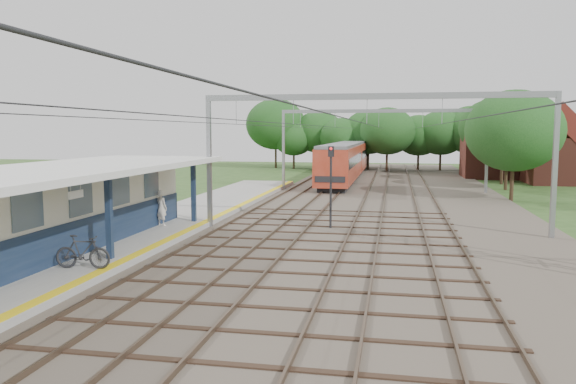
# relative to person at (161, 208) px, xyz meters

# --- Properties ---
(ground) EXTENTS (160.00, 160.00, 0.00)m
(ground) POSITION_rel_person_xyz_m (7.03, -13.38, -1.26)
(ground) COLOR #2D4C1E
(ground) RESTS_ON ground
(ballast_bed) EXTENTS (18.00, 90.00, 0.10)m
(ballast_bed) POSITION_rel_person_xyz_m (11.03, 16.62, -1.21)
(ballast_bed) COLOR #473D33
(ballast_bed) RESTS_ON ground
(platform) EXTENTS (5.00, 52.00, 0.35)m
(platform) POSITION_rel_person_xyz_m (-0.47, 0.62, -1.08)
(platform) COLOR gray
(platform) RESTS_ON ground
(yellow_stripe) EXTENTS (0.45, 52.00, 0.01)m
(yellow_stripe) POSITION_rel_person_xyz_m (1.78, 0.62, -0.90)
(yellow_stripe) COLOR yellow
(yellow_stripe) RESTS_ON platform
(station_building) EXTENTS (3.41, 18.00, 3.40)m
(station_building) POSITION_rel_person_xyz_m (-1.85, -6.38, 0.79)
(station_building) COLOR beige
(station_building) RESTS_ON platform
(canopy) EXTENTS (6.40, 20.00, 3.44)m
(canopy) POSITION_rel_person_xyz_m (-0.74, -7.38, 2.39)
(canopy) COLOR #12213B
(canopy) RESTS_ON platform
(rail_tracks) EXTENTS (11.80, 88.00, 0.15)m
(rail_tracks) POSITION_rel_person_xyz_m (8.53, 16.62, -1.08)
(rail_tracks) COLOR brown
(rail_tracks) RESTS_ON ballast_bed
(catenary_system) EXTENTS (17.22, 88.00, 7.00)m
(catenary_system) POSITION_rel_person_xyz_m (10.42, 11.90, 4.25)
(catenary_system) COLOR gray
(catenary_system) RESTS_ON ground
(tree_band) EXTENTS (31.72, 30.88, 8.82)m
(tree_band) POSITION_rel_person_xyz_m (10.87, 43.74, 3.66)
(tree_band) COLOR #382619
(tree_band) RESTS_ON ground
(house_near) EXTENTS (7.00, 6.12, 7.89)m
(house_near) POSITION_rel_person_xyz_m (28.03, 32.62, 1.73)
(house_near) COLOR brown
(house_near) RESTS_ON ground
(house_far) EXTENTS (8.00, 6.12, 8.66)m
(house_far) POSITION_rel_person_xyz_m (23.03, 38.62, 1.98)
(house_far) COLOR brown
(house_far) RESTS_ON ground
(person) EXTENTS (0.78, 0.65, 1.81)m
(person) POSITION_rel_person_xyz_m (0.00, 0.00, 0.00)
(person) COLOR beige
(person) RESTS_ON platform
(bicycle) EXTENTS (2.03, 0.73, 1.19)m
(bicycle) POSITION_rel_person_xyz_m (1.00, -9.05, -0.31)
(bicycle) COLOR black
(bicycle) RESTS_ON platform
(train) EXTENTS (2.93, 36.48, 3.85)m
(train) POSITION_rel_person_xyz_m (6.53, 36.41, 0.89)
(train) COLOR black
(train) RESTS_ON ballast_bed
(signal_post) EXTENTS (0.30, 0.26, 4.37)m
(signal_post) POSITION_rel_person_xyz_m (8.38, 2.39, 1.50)
(signal_post) COLOR black
(signal_post) RESTS_ON ground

